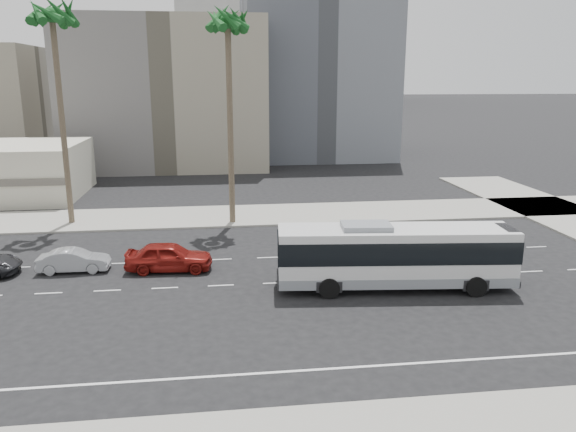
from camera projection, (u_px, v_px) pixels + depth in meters
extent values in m
plane|color=black|center=(329.00, 281.00, 30.88)|extent=(700.00, 700.00, 0.00)
cube|color=gray|center=(292.00, 214.00, 45.78)|extent=(120.00, 7.00, 0.15)
cube|color=slate|center=(169.00, 94.00, 70.57)|extent=(24.00, 18.00, 18.00)
cube|color=#545961|center=(314.00, 63.00, 78.76)|extent=(20.00, 20.00, 26.00)
cube|color=silver|center=(224.00, 54.00, 265.98)|extent=(42.00, 42.00, 44.00)
cube|color=#585C61|center=(329.00, 23.00, 249.27)|extent=(26.00, 26.00, 70.00)
cube|color=#585C61|center=(365.00, 40.00, 282.39)|extent=(22.00, 22.00, 60.00)
cube|color=silver|center=(395.00, 254.00, 29.42)|extent=(12.62, 3.88, 2.78)
cube|color=black|center=(396.00, 247.00, 29.33)|extent=(12.68, 3.94, 1.18)
cube|color=slate|center=(394.00, 275.00, 29.72)|extent=(12.64, 3.92, 0.54)
cube|color=slate|center=(367.00, 227.00, 28.86)|extent=(2.72, 1.95, 0.32)
cube|color=#262628|center=(502.00, 228.00, 29.83)|extent=(0.82, 1.98, 0.32)
cylinder|color=black|center=(476.00, 284.00, 28.92)|extent=(1.07, 0.32, 1.07)
cylinder|color=black|center=(454.00, 267.00, 31.55)|extent=(1.07, 0.32, 1.07)
cylinder|color=black|center=(333.00, 291.00, 28.00)|extent=(1.07, 0.32, 1.07)
cylinder|color=black|center=(323.00, 272.00, 30.63)|extent=(1.07, 0.32, 1.07)
imported|color=maroon|center=(169.00, 257.00, 32.34)|extent=(2.34, 5.12, 1.70)
imported|color=#9A9CA0|center=(74.00, 260.00, 32.24)|extent=(1.42, 4.03, 1.33)
cylinder|color=brown|center=(230.00, 128.00, 41.27)|extent=(0.40, 0.40, 14.69)
cylinder|color=brown|center=(63.00, 126.00, 41.05)|extent=(0.47, 0.47, 15.09)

